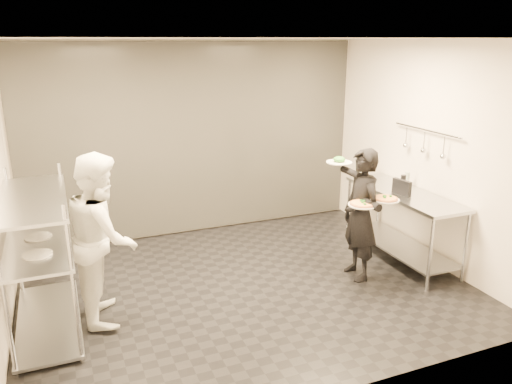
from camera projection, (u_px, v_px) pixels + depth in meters
name	position (u px, v px, depth m)	size (l,w,h in m)	color
room_shell	(213.00, 151.00, 6.50)	(5.00, 4.00, 2.80)	black
pass_rack	(40.00, 255.00, 4.87)	(0.60, 1.60, 1.50)	#ADAEB4
prep_counter	(402.00, 214.00, 6.47)	(0.60, 1.80, 0.92)	#ADAEB4
utensil_rail	(425.00, 142.00, 6.29)	(0.07, 1.20, 0.31)	#ADAEB4
waiter	(361.00, 215.00, 5.91)	(0.58, 0.38, 1.60)	black
chef	(103.00, 237.00, 5.04)	(0.85, 0.66, 1.75)	white
pizza_plate_near	(362.00, 204.00, 5.65)	(0.33, 0.33, 0.05)	silver
pizza_plate_far	(386.00, 199.00, 5.72)	(0.32, 0.32, 0.05)	silver
salad_plate	(339.00, 161.00, 5.99)	(0.31, 0.31, 0.07)	silver
pos_monitor	(402.00, 187.00, 6.23)	(0.05, 0.27, 0.20)	black
bottle_green	(362.00, 169.00, 7.01)	(0.07, 0.07, 0.25)	#94A093
bottle_clear	(407.00, 179.00, 6.57)	(0.06, 0.06, 0.20)	#94A093
bottle_dark	(403.00, 184.00, 6.34)	(0.07, 0.07, 0.23)	black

